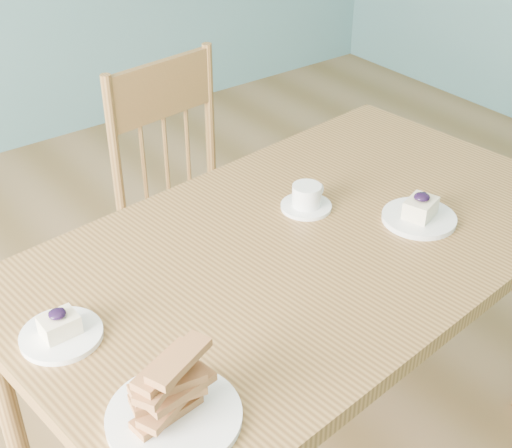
{
  "coord_description": "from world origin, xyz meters",
  "views": [
    {
      "loc": [
        -0.88,
        -0.9,
        1.69
      ],
      "look_at": [
        -0.07,
        0.17,
        0.82
      ],
      "focal_mm": 50.0,
      "sensor_mm": 36.0,
      "label": 1
    }
  ],
  "objects_px": {
    "cheesecake_plate_near": "(420,214)",
    "biscotti_plate": "(172,399)",
    "dining_chair": "(195,204)",
    "cheesecake_plate_far": "(61,331)",
    "coffee_cup": "(307,198)",
    "dining_table": "(305,265)"
  },
  "relations": [
    {
      "from": "cheesecake_plate_near",
      "to": "cheesecake_plate_far",
      "type": "bearing_deg",
      "value": 171.5
    },
    {
      "from": "dining_chair",
      "to": "cheesecake_plate_far",
      "type": "xyz_separation_m",
      "value": [
        -0.71,
        -0.66,
        0.3
      ]
    },
    {
      "from": "dining_chair",
      "to": "cheesecake_plate_near",
      "type": "distance_m",
      "value": 0.86
    },
    {
      "from": "dining_table",
      "to": "dining_chair",
      "type": "relative_size",
      "value": 1.6
    },
    {
      "from": "dining_table",
      "to": "biscotti_plate",
      "type": "distance_m",
      "value": 0.61
    },
    {
      "from": "cheesecake_plate_far",
      "to": "biscotti_plate",
      "type": "xyz_separation_m",
      "value": [
        0.07,
        -0.3,
        0.03
      ]
    },
    {
      "from": "coffee_cup",
      "to": "biscotti_plate",
      "type": "distance_m",
      "value": 0.73
    },
    {
      "from": "cheesecake_plate_near",
      "to": "biscotti_plate",
      "type": "distance_m",
      "value": 0.82
    },
    {
      "from": "coffee_cup",
      "to": "biscotti_plate",
      "type": "relative_size",
      "value": 0.55
    },
    {
      "from": "dining_chair",
      "to": "coffee_cup",
      "type": "bearing_deg",
      "value": -100.0
    },
    {
      "from": "biscotti_plate",
      "to": "coffee_cup",
      "type": "bearing_deg",
      "value": 31.73
    },
    {
      "from": "dining_chair",
      "to": "cheesecake_plate_far",
      "type": "bearing_deg",
      "value": -144.44
    },
    {
      "from": "cheesecake_plate_near",
      "to": "cheesecake_plate_far",
      "type": "relative_size",
      "value": 1.12
    },
    {
      "from": "coffee_cup",
      "to": "biscotti_plate",
      "type": "xyz_separation_m",
      "value": [
        -0.62,
        -0.38,
        0.02
      ]
    },
    {
      "from": "dining_table",
      "to": "cheesecake_plate_far",
      "type": "bearing_deg",
      "value": 171.42
    },
    {
      "from": "cheesecake_plate_near",
      "to": "dining_chair",
      "type": "bearing_deg",
      "value": 100.72
    },
    {
      "from": "dining_chair",
      "to": "cheesecake_plate_far",
      "type": "relative_size",
      "value": 5.86
    },
    {
      "from": "cheesecake_plate_far",
      "to": "coffee_cup",
      "type": "distance_m",
      "value": 0.69
    },
    {
      "from": "cheesecake_plate_near",
      "to": "coffee_cup",
      "type": "relative_size",
      "value": 1.41
    },
    {
      "from": "coffee_cup",
      "to": "biscotti_plate",
      "type": "height_order",
      "value": "biscotti_plate"
    },
    {
      "from": "coffee_cup",
      "to": "dining_table",
      "type": "bearing_deg",
      "value": -131.98
    },
    {
      "from": "cheesecake_plate_near",
      "to": "biscotti_plate",
      "type": "xyz_separation_m",
      "value": [
        -0.8,
        -0.17,
        0.03
      ]
    }
  ]
}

